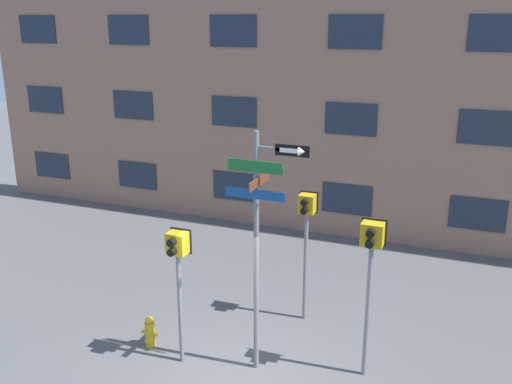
% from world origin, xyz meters
% --- Properties ---
extents(building_facade, '(24.00, 0.63, 11.26)m').
position_xyz_m(building_facade, '(-0.00, 8.02, 5.63)').
color(building_facade, '#936B56').
rests_on(building_facade, ground_plane).
extents(street_sign_pole, '(1.40, 0.88, 4.27)m').
position_xyz_m(street_sign_pole, '(0.06, 0.87, 2.61)').
color(street_sign_pole, slate).
rests_on(street_sign_pole, ground_plane).
extents(pedestrian_signal_left, '(0.39, 0.40, 2.52)m').
position_xyz_m(pedestrian_signal_left, '(-1.32, 0.55, 1.99)').
color(pedestrian_signal_left, slate).
rests_on(pedestrian_signal_left, ground_plane).
extents(pedestrian_signal_right, '(0.42, 0.40, 2.84)m').
position_xyz_m(pedestrian_signal_right, '(1.83, 1.37, 2.26)').
color(pedestrian_signal_right, slate).
rests_on(pedestrian_signal_right, ground_plane).
extents(pedestrian_signal_across, '(0.37, 0.40, 2.72)m').
position_xyz_m(pedestrian_signal_across, '(0.28, 2.85, 2.12)').
color(pedestrian_signal_across, slate).
rests_on(pedestrian_signal_across, ground_plane).
extents(fire_hydrant, '(0.34, 0.18, 0.62)m').
position_xyz_m(fire_hydrant, '(-2.12, 0.77, 0.30)').
color(fire_hydrant, gold).
rests_on(fire_hydrant, ground_plane).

